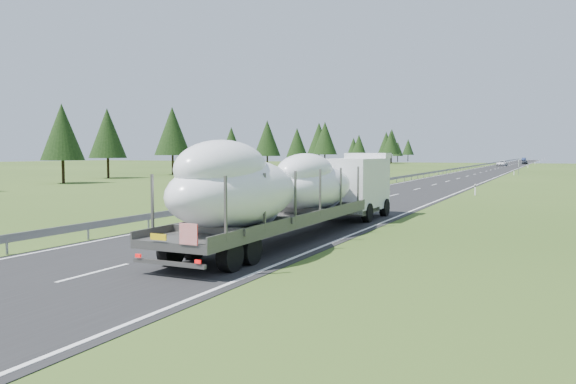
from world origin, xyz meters
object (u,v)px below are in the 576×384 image
at_px(boat_truck, 295,187).
at_px(distant_car_blue, 524,159).
at_px(distant_car_dark, 525,162).
at_px(highway_sign, 519,164).
at_px(distant_van, 502,163).

height_order(boat_truck, distant_car_blue, boat_truck).
xyz_separation_m(boat_truck, distant_car_dark, (0.84, 177.95, -1.57)).
relative_size(boat_truck, distant_car_blue, 4.38).
bearing_deg(distant_car_blue, distant_car_dark, -84.56).
bearing_deg(highway_sign, distant_van, 96.90).
bearing_deg(distant_car_dark, boat_truck, -88.09).
bearing_deg(distant_van, highway_sign, -81.48).
bearing_deg(boat_truck, distant_car_dark, 89.73).
bearing_deg(distant_van, distant_car_dark, 82.42).
xyz_separation_m(highway_sign, boat_truck, (-4.60, -79.61, 0.44)).
height_order(boat_truck, distant_car_dark, boat_truck).
xyz_separation_m(highway_sign, distant_car_dark, (-3.76, 98.34, -1.12)).
relative_size(boat_truck, distant_van, 3.51).
xyz_separation_m(distant_van, distant_car_dark, (4.66, 28.74, -0.11)).
bearing_deg(distant_car_blue, highway_sign, -85.00).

